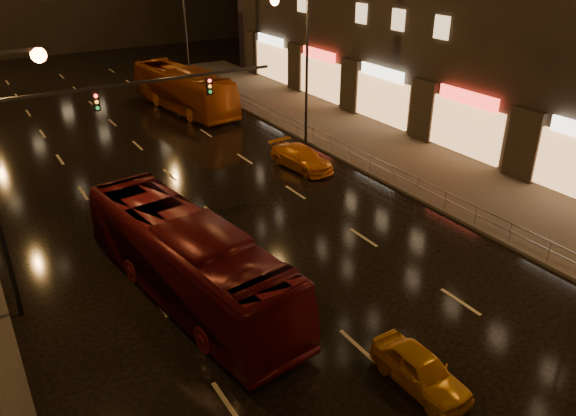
% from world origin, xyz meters
% --- Properties ---
extents(ground, '(140.00, 140.00, 0.00)m').
position_xyz_m(ground, '(0.00, 20.00, 0.00)').
color(ground, black).
rests_on(ground, ground).
extents(sidewalk_right, '(7.00, 70.00, 0.15)m').
position_xyz_m(sidewalk_right, '(13.50, 15.00, 0.07)').
color(sidewalk_right, '#38332D').
rests_on(sidewalk_right, ground).
extents(traffic_signal, '(15.31, 0.32, 6.20)m').
position_xyz_m(traffic_signal, '(-5.06, 20.00, 4.74)').
color(traffic_signal, black).
rests_on(traffic_signal, ground).
extents(railing_right, '(0.05, 56.00, 1.00)m').
position_xyz_m(railing_right, '(10.20, 18.00, 0.90)').
color(railing_right, '#99999E').
rests_on(railing_right, sidewalk_right).
extents(bus_red, '(4.39, 12.35, 3.37)m').
position_xyz_m(bus_red, '(-3.75, 9.84, 1.68)').
color(bus_red, '#4E0B0E').
rests_on(bus_red, ground).
extents(bus_curb, '(4.30, 12.41, 3.39)m').
position_xyz_m(bus_curb, '(6.00, 34.32, 1.69)').
color(bus_curb, '#A44810').
rests_on(bus_curb, ground).
extents(taxi_near, '(1.49, 3.57, 1.21)m').
position_xyz_m(taxi_near, '(0.50, 1.55, 0.60)').
color(taxi_near, orange).
rests_on(taxi_near, ground).
extents(taxi_far, '(2.40, 4.74, 1.32)m').
position_xyz_m(taxi_far, '(7.22, 18.84, 0.66)').
color(taxi_far, orange).
rests_on(taxi_far, ground).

